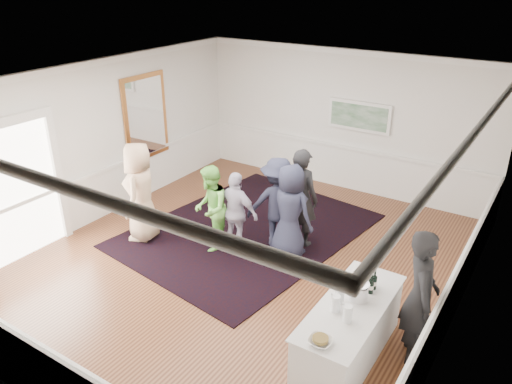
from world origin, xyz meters
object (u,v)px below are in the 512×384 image
Objects in this scene: ice_bucket at (359,292)px; nut_bowl at (320,340)px; guest_tan at (141,192)px; serving_table at (349,331)px; guest_navy at (290,211)px; guest_dark_b at (301,198)px; bartender at (420,297)px; guest_green at (211,208)px; guest_lilac at (236,212)px; guest_dark_a at (278,203)px.

nut_bowl is at bearing -92.73° from ice_bucket.
serving_table is at bearing 53.92° from guest_tan.
serving_table is 2.72m from guest_navy.
guest_tan is at bearing 34.92° from guest_dark_b.
bartender is at bearing 25.43° from ice_bucket.
serving_table is at bearing 143.76° from guest_navy.
serving_table is 1.29× the size of guest_green.
guest_lilac is at bearing 52.18° from bartender.
ice_bucket is at bearing 56.01° from guest_tan.
guest_dark_b is 1.08× the size of guest_navy.
bartender is 5.33m from guest_tan.
ice_bucket is (2.31, -1.86, 0.08)m from guest_dark_a.
guest_navy reaches higher than nut_bowl.
bartender is at bearing 35.17° from serving_table.
guest_dark_a is at bearing 40.91° from bartender.
guest_green reaches higher than serving_table.
guest_dark_a is (0.55, 0.53, 0.11)m from guest_lilac.
guest_dark_a is at bearing 50.40° from guest_dark_b.
guest_dark_b is at bearing 97.13° from guest_green.
nut_bowl is (1.91, -2.70, 0.00)m from guest_navy.
guest_navy is (2.66, 0.96, -0.09)m from guest_tan.
guest_tan is at bearing 63.52° from bartender.
guest_green is at bearing 56.39° from bartender.
bartender is at bearing 152.22° from guest_dark_b.
guest_dark_b reaches higher than guest_navy.
bartender is 4.08m from guest_green.
guest_tan reaches higher than guest_lilac.
guest_dark_a is (-3.01, 1.52, -0.08)m from bartender.
guest_navy is at bearing 101.31° from guest_dark_b.
bartender is 0.99× the size of guest_tan.
serving_table is at bearing 136.73° from guest_dark_b.
guest_navy is at bearing 84.81° from guest_tan.
guest_green is 0.85× the size of guest_dark_b.
guest_tan reaches higher than serving_table.
guest_dark_a is 2.96m from ice_bucket.
guest_lilac is 3.66m from nut_bowl.
guest_navy reaches higher than guest_dark_a.
guest_green is 1.22m from guest_dark_a.
guest_tan is (-5.31, 0.40, 0.01)m from bartender.
bartender is at bearing 61.02° from nut_bowl.
guest_dark_b is at bearing 93.58° from guest_tan.
guest_lilac is 0.87× the size of guest_dark_a.
guest_navy is 3.31m from nut_bowl.
serving_table is 1.09× the size of guest_dark_b.
guest_dark_b reaches higher than guest_green.
guest_tan is 1.10× the size of guest_navy.
guest_lilac is (-2.85, 1.50, 0.34)m from serving_table.
nut_bowl is at bearing 25.41° from guest_green.
guest_green is 5.70× the size of nut_bowl.
guest_dark_b is 3.72m from nut_bowl.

